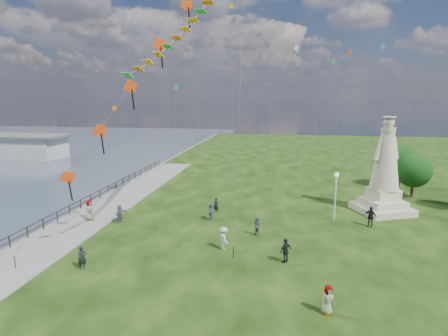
% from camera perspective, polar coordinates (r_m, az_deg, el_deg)
% --- Properties ---
extents(waterfront, '(200.00, 200.00, 1.51)m').
position_cam_1_polar(waterfront, '(37.69, -21.82, -7.38)').
color(waterfront, '#2D3843').
rests_on(waterfront, ground).
extents(statue, '(6.02, 6.02, 9.37)m').
position_cam_1_polar(statue, '(39.41, 23.26, -1.28)').
color(statue, '#C2B093').
rests_on(statue, ground).
extents(lamppost, '(0.42, 0.42, 4.52)m').
position_cam_1_polar(lamppost, '(35.20, 16.70, -2.69)').
color(lamppost, silver).
rests_on(lamppost, ground).
extents(tree_row, '(7.80, 12.76, 5.52)m').
position_cam_1_polar(tree_row, '(48.02, 27.60, -0.05)').
color(tree_row, '#382314').
rests_on(tree_row, ground).
extents(person_0, '(0.67, 0.67, 1.57)m').
position_cam_1_polar(person_0, '(27.00, -20.81, -12.68)').
color(person_0, black).
rests_on(person_0, ground).
extents(person_1, '(0.90, 0.85, 1.58)m').
position_cam_1_polar(person_1, '(30.96, 5.05, -8.90)').
color(person_1, '#595960').
rests_on(person_1, ground).
extents(person_2, '(1.13, 1.24, 1.73)m').
position_cam_1_polar(person_2, '(28.30, -0.04, -10.64)').
color(person_2, silver).
rests_on(person_2, ground).
extents(person_3, '(1.08, 1.08, 1.72)m').
position_cam_1_polar(person_3, '(26.54, 9.38, -12.32)').
color(person_3, black).
rests_on(person_3, ground).
extents(person_4, '(0.93, 0.81, 1.63)m').
position_cam_1_polar(person_4, '(21.39, 15.53, -18.78)').
color(person_4, '#595960').
rests_on(person_4, ground).
extents(person_5, '(1.00, 1.68, 1.69)m').
position_cam_1_polar(person_5, '(35.14, -15.55, -6.73)').
color(person_5, '#595960').
rests_on(person_5, ground).
extents(person_6, '(0.60, 0.45, 1.50)m').
position_cam_1_polar(person_6, '(36.70, -1.20, -5.73)').
color(person_6, black).
rests_on(person_6, ground).
extents(person_8, '(1.09, 1.10, 1.58)m').
position_cam_1_polar(person_8, '(38.09, 22.08, -5.86)').
color(person_8, silver).
rests_on(person_8, ground).
extents(person_9, '(1.21, 1.02, 1.85)m').
position_cam_1_polar(person_9, '(35.27, 21.40, -6.90)').
color(person_9, black).
rests_on(person_9, ground).
extents(person_10, '(0.79, 1.03, 1.86)m').
position_cam_1_polar(person_10, '(36.52, -19.82, -6.18)').
color(person_10, '#595960').
rests_on(person_10, ground).
extents(person_11, '(0.69, 1.52, 1.62)m').
position_cam_1_polar(person_11, '(34.65, -2.03, -6.64)').
color(person_11, '#595960').
rests_on(person_11, ground).
extents(red_kite_train, '(10.10, 9.35, 18.62)m').
position_cam_1_polar(red_kite_train, '(28.41, -14.44, 11.05)').
color(red_kite_train, black).
rests_on(red_kite_train, ground).
extents(small_kites, '(30.18, 15.54, 23.34)m').
position_cam_1_polar(small_kites, '(44.83, 7.11, 13.60)').
color(small_kites, teal).
rests_on(small_kites, ground).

